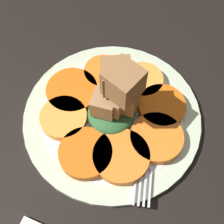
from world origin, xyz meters
TOP-DOWN VIEW (x-y plane):
  - table_slab at (0.00, 0.00)cm, footprint 120.00×120.00cm
  - plate at (0.00, 0.00)cm, footprint 26.63×26.63cm
  - carrot_slice_0 at (-1.25, -7.37)cm, footprint 7.58×7.58cm
  - carrot_slice_1 at (3.91, -6.39)cm, footprint 7.14×7.14cm
  - carrot_slice_2 at (7.16, -2.22)cm, footprint 6.35×6.35cm
  - carrot_slice_3 at (6.21, 4.11)cm, footprint 6.07×6.07cm
  - carrot_slice_4 at (1.15, 7.12)cm, footprint 7.89×7.89cm
  - carrot_slice_5 at (-3.51, 6.22)cm, footprint 6.90×6.90cm
  - carrot_slice_6 at (-7.24, 0.94)cm, footprint 7.50×7.50cm
  - carrot_slice_7 at (-5.75, -3.79)cm, footprint 7.90×7.90cm
  - center_pile at (0.43, -0.42)cm, footprint 7.90×7.44cm
  - fork at (-1.92, -6.14)cm, footprint 19.49×6.84cm

SIDE VIEW (x-z plane):
  - table_slab at x=0.00cm, z-range 0.00..2.00cm
  - plate at x=0.00cm, z-range 1.99..3.04cm
  - fork at x=-1.92cm, z-range 3.10..3.50cm
  - carrot_slice_0 at x=-1.25cm, z-range 3.10..4.48cm
  - carrot_slice_1 at x=3.91cm, z-range 3.10..4.48cm
  - carrot_slice_2 at x=7.16cm, z-range 3.10..4.48cm
  - carrot_slice_3 at x=6.21cm, z-range 3.10..4.48cm
  - carrot_slice_4 at x=1.15cm, z-range 3.10..4.48cm
  - carrot_slice_5 at x=-3.51cm, z-range 3.10..4.48cm
  - carrot_slice_6 at x=-7.24cm, z-range 3.10..4.48cm
  - carrot_slice_7 at x=-5.75cm, z-range 3.10..4.48cm
  - center_pile at x=0.43cm, z-range 2.31..13.20cm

